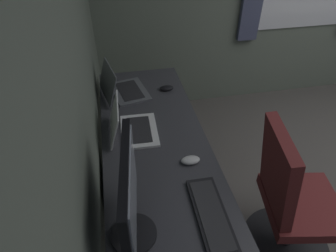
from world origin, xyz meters
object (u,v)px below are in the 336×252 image
laptop_left (121,88)px  mouse_spare (191,160)px  keyboard_main (211,214)px  mouse_main (167,88)px  monitor_primary (130,197)px  office_chair (290,206)px  drawer_pedestal (156,202)px  laptop_leftmost (129,126)px

laptop_left → mouse_spare: bearing=-157.8°
keyboard_main → mouse_main: mouse_main is taller
monitor_primary → office_chair: bearing=-79.3°
monitor_primary → drawer_pedestal: bearing=-20.3°
mouse_main → office_chair: 1.14m
drawer_pedestal → mouse_main: 0.83m
monitor_primary → laptop_left: 1.17m
monitor_primary → laptop_left: size_ratio=1.22×
drawer_pedestal → laptop_leftmost: size_ratio=2.09×
laptop_leftmost → laptop_left: 0.45m
laptop_leftmost → office_chair: office_chair is taller
drawer_pedestal → keyboard_main: size_ratio=1.64×
mouse_spare → office_chair: office_chair is taller
keyboard_main → mouse_spare: mouse_spare is taller
monitor_primary → office_chair: monitor_primary is taller
keyboard_main → monitor_primary: bearing=93.9°
drawer_pedestal → monitor_primary: bearing=159.7°
mouse_main → office_chair: bearing=-150.6°
monitor_primary → laptop_leftmost: 0.72m
laptop_left → mouse_main: size_ratio=3.74×
monitor_primary → keyboard_main: 0.43m
laptop_left → mouse_main: 0.34m
laptop_left → office_chair: (-0.98, -0.88, -0.33)m
mouse_spare → monitor_primary: bearing=136.8°
laptop_left → mouse_spare: 0.84m
monitor_primary → laptop_leftmost: (0.69, -0.05, -0.21)m
mouse_spare → keyboard_main: bearing=-179.2°
office_chair → drawer_pedestal: bearing=70.9°
monitor_primary → keyboard_main: bearing=-86.1°
keyboard_main → mouse_main: 1.11m
mouse_main → keyboard_main: bearing=179.3°
keyboard_main → laptop_leftmost: bearing=24.5°
laptop_left → office_chair: 1.35m
laptop_leftmost → office_chair: size_ratio=0.34×
mouse_spare → office_chair: (-0.20, -0.56, -0.29)m
keyboard_main → office_chair: office_chair is taller
drawer_pedestal → office_chair: (-0.26, -0.75, 0.11)m
mouse_main → office_chair: office_chair is taller
drawer_pedestal → laptop_left: (0.72, 0.13, 0.44)m
drawer_pedestal → mouse_spare: size_ratio=6.68×
laptop_left → keyboard_main: laptop_left is taller
drawer_pedestal → keyboard_main: 0.60m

